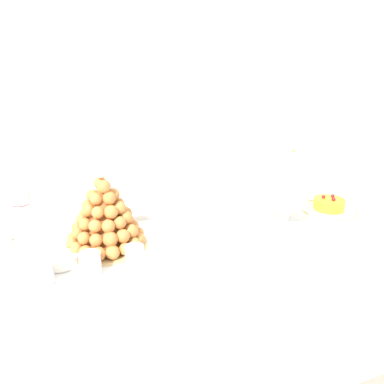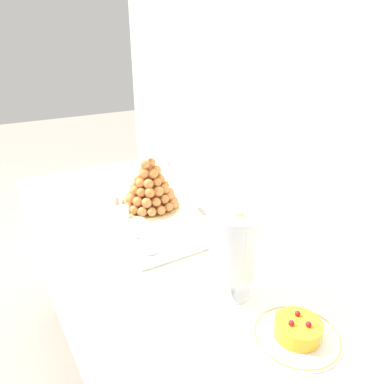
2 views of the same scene
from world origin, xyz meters
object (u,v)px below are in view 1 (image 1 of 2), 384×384
object	(u,v)px
wine_glass	(20,199)
macaron_goblet	(289,180)
dessert_cup_left	(41,273)
dessert_cup_mid_right	(178,248)
dessert_cup_centre	(135,257)
dessert_cup_mid_left	(90,265)
dessert_cup_right	(219,242)
creme_brulee_ramekin	(60,260)
serving_tray	(128,248)
fruit_tart_plate	(329,207)
croquembouche	(105,218)

from	to	relation	value
wine_glass	macaron_goblet	bearing A→B (deg)	-16.15
dessert_cup_left	dessert_cup_mid_right	distance (m)	0.35
dessert_cup_left	wine_glass	bearing A→B (deg)	96.70
dessert_cup_centre	dessert_cup_mid_right	world-z (taller)	dessert_cup_centre
dessert_cup_mid_left	macaron_goblet	distance (m)	0.68
dessert_cup_mid_right	dessert_cup_mid_left	bearing A→B (deg)	-178.29
dessert_cup_centre	dessert_cup_right	bearing A→B (deg)	-0.53
dessert_cup_left	dessert_cup_right	xyz separation A→B (m)	(0.47, -0.01, -0.00)
creme_brulee_ramekin	wine_glass	size ratio (longest dim) A/B	0.59
serving_tray	dessert_cup_right	size ratio (longest dim) A/B	10.70
dessert_cup_left	wine_glass	xyz separation A→B (m)	(-0.04, 0.33, 0.09)
fruit_tart_plate	creme_brulee_ramekin	bearing A→B (deg)	-176.89
serving_tray	dessert_cup_centre	bearing A→B (deg)	-94.10
serving_tray	dessert_cup_right	world-z (taller)	dessert_cup_right
fruit_tart_plate	serving_tray	bearing A→B (deg)	-178.15
dessert_cup_left	macaron_goblet	size ratio (longest dim) A/B	0.23
dessert_cup_right	wine_glass	size ratio (longest dim) A/B	0.37
dessert_cup_right	macaron_goblet	size ratio (longest dim) A/B	0.23
dessert_cup_mid_right	fruit_tart_plate	world-z (taller)	dessert_cup_mid_right
serving_tray	macaron_goblet	distance (m)	0.56
croquembouche	creme_brulee_ramekin	distance (m)	0.16
dessert_cup_mid_left	wine_glass	xyz separation A→B (m)	(-0.16, 0.34, 0.08)
dessert_cup_left	dessert_cup_centre	distance (m)	0.23
serving_tray	dessert_cup_right	distance (m)	0.26
croquembouche	dessert_cup_centre	distance (m)	0.16
serving_tray	croquembouche	xyz separation A→B (m)	(-0.06, 0.03, 0.09)
dessert_cup_mid_left	fruit_tart_plate	distance (m)	0.88
macaron_goblet	dessert_cup_right	bearing A→B (deg)	-160.89
croquembouche	dessert_cup_right	size ratio (longest dim) A/B	4.02
serving_tray	dessert_cup_mid_left	world-z (taller)	dessert_cup_mid_left
croquembouche	dessert_cup_right	world-z (taller)	croquembouche
croquembouche	macaron_goblet	xyz separation A→B (m)	(0.59, -0.04, 0.05)
dessert_cup_centre	fruit_tart_plate	xyz separation A→B (m)	(0.76, 0.14, -0.02)
dessert_cup_mid_left	dessert_cup_left	bearing A→B (deg)	177.94
dessert_cup_mid_right	dessert_cup_right	xyz separation A→B (m)	(0.12, -0.01, -0.00)
dessert_cup_mid_left	creme_brulee_ramekin	size ratio (longest dim) A/B	0.63
dessert_cup_mid_left	fruit_tart_plate	bearing A→B (deg)	8.83
macaron_goblet	fruit_tart_plate	bearing A→B (deg)	8.70
dessert_cup_left	macaron_goblet	world-z (taller)	macaron_goblet
dessert_cup_mid_right	wine_glass	world-z (taller)	wine_glass
dessert_cup_mid_right	fruit_tart_plate	bearing A→B (deg)	11.45
wine_glass	fruit_tart_plate	bearing A→B (deg)	-11.22
dessert_cup_left	wine_glass	size ratio (longest dim) A/B	0.36
dessert_cup_right	creme_brulee_ramekin	distance (m)	0.43
dessert_cup_left	fruit_tart_plate	xyz separation A→B (m)	(0.99, 0.13, -0.02)
dessert_cup_mid_left	dessert_cup_right	bearing A→B (deg)	-0.36
fruit_tart_plate	dessert_cup_mid_right	bearing A→B (deg)	-168.55
creme_brulee_ramekin	wine_glass	xyz separation A→B (m)	(-0.09, 0.25, 0.10)
dessert_cup_centre	macaron_goblet	size ratio (longest dim) A/B	0.22
dessert_cup_mid_left	macaron_goblet	world-z (taller)	macaron_goblet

